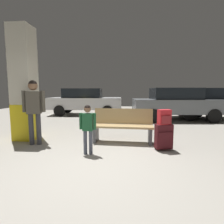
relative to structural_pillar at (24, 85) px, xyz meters
The scene contains 10 objects.
ground_plane 3.55m from the structural_pillar, 45.42° to the left, with size 18.00×18.00×0.10m, color gray.
structural_pillar is the anchor object (origin of this frame).
bench 2.95m from the structural_pillar, ahead, with size 1.63×0.62×0.89m.
suitcase 3.95m from the structural_pillar, 10.56° to the right, with size 0.41×0.30×0.60m.
backpack_bright 3.84m from the structural_pillar, 10.56° to the right, with size 0.32×0.26×0.34m.
child 2.45m from the structural_pillar, 28.54° to the right, with size 0.36×0.22×1.07m.
adult 0.90m from the structural_pillar, 44.21° to the right, with size 0.55×0.24×1.63m.
parked_car_side 8.41m from the structural_pillar, 31.33° to the left, with size 4.17×1.93×1.51m.
parked_car_near 6.48m from the structural_pillar, 36.15° to the left, with size 4.20×2.00×1.51m.
parked_car_far 5.49m from the structural_pillar, 85.32° to the left, with size 4.18×1.95×1.51m.
Camera 1 is at (0.59, -3.03, 1.36)m, focal length 28.53 mm.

